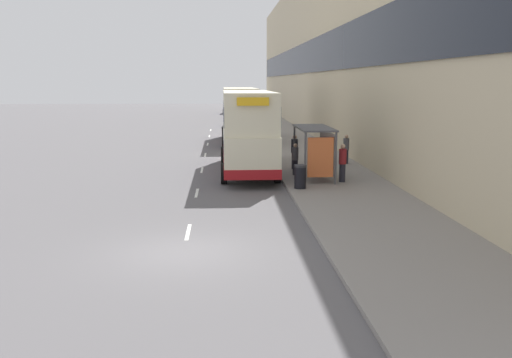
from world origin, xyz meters
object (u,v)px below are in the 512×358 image
Objects in this scene: car_1 at (235,118)px; pedestrian_1 at (346,149)px; pedestrian_3 at (294,151)px; litter_bin at (300,177)px; bus_shelter at (318,143)px; double_decker_bus_near at (248,130)px; car_0 at (236,112)px; pedestrian_2 at (343,163)px; double_decker_bus_ahead at (240,114)px; car_2 at (229,108)px; pedestrian_at_shelter at (295,159)px.

car_1 is 30.17m from pedestrian_1.
litter_bin is (-0.46, -5.71, -0.42)m from pedestrian_3.
pedestrian_3 is at bearing -150.53° from pedestrian_1.
bus_shelter is 0.99× the size of car_1.
car_0 is at bearing 89.28° from double_decker_bus_near.
litter_bin is (-2.21, -1.55, -0.38)m from pedestrian_2.
litter_bin is at bearing -86.85° from car_1.
litter_bin is (2.01, -20.75, -1.62)m from double_decker_bus_ahead.
bus_shelter is 59.26m from car_2.
double_decker_bus_near reaches higher than pedestrian_2.
double_decker_bus_near is 5.62× the size of pedestrian_3.
pedestrian_1 is at bearing 29.47° from pedestrian_3.
car_1 is (0.03, 31.75, -1.40)m from double_decker_bus_near.
double_decker_bus_ahead reaches higher than pedestrian_2.
pedestrian_at_shelter is (2.26, -17.07, -1.33)m from double_decker_bus_ahead.
double_decker_bus_ahead is 6.01× the size of pedestrian_2.
pedestrian_2 is at bearing -67.27° from pedestrian_3.
pedestrian_1 is (5.73, -29.62, 0.11)m from car_1.
pedestrian_3 is at bearing 83.95° from pedestrian_at_shelter.
pedestrian_3 is at bearing -80.65° from double_decker_bus_ahead.
double_decker_bus_ahead reaches higher than pedestrian_at_shelter.
double_decker_bus_near is 56.32m from car_2.
car_0 is 44.62m from pedestrian_1.
double_decker_bus_ahead is at bearing 97.55° from pedestrian_at_shelter.
double_decker_bus_near is at bearing -159.70° from pedestrian_1.
car_0 is 50.43m from pedestrian_2.
double_decker_bus_near reaches higher than pedestrian_at_shelter.
car_2 is 3.80× the size of litter_bin.
pedestrian_3 is (2.54, 0.31, -1.20)m from double_decker_bus_near.
car_1 is at bearing 95.40° from bus_shelter.
double_decker_bus_ahead is 10.24× the size of litter_bin.
bus_shelter reaches higher than car_2.
car_2 is 58.08m from pedestrian_at_shelter.
pedestrian_3 reaches higher than pedestrian_2.
pedestrian_3 reaches higher than car_2.
car_1 is 2.28× the size of pedestrian_3.
bus_shelter is 18.48m from double_decker_bus_ahead.
car_2 is (-3.49, 59.15, -0.98)m from bus_shelter.
litter_bin is (2.05, -37.15, -0.21)m from car_1.
car_1 is at bearing 89.95° from double_decker_bus_near.
double_decker_bus_near reaches higher than bus_shelter.
litter_bin is (2.27, -61.70, -0.23)m from car_2.
pedestrian_at_shelter is at bearing -87.93° from car_0.
bus_shelter reaches higher than pedestrian_2.
car_1 is 35.85m from pedestrian_2.
pedestrian_2 reaches higher than pedestrian_1.
litter_bin is (-1.22, -2.55, -1.21)m from bus_shelter.
double_decker_bus_near is 5.83× the size of pedestrian_2.
pedestrian_1 is 6.15m from pedestrian_2.
litter_bin is (-0.25, -3.68, -0.29)m from pedestrian_at_shelter.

